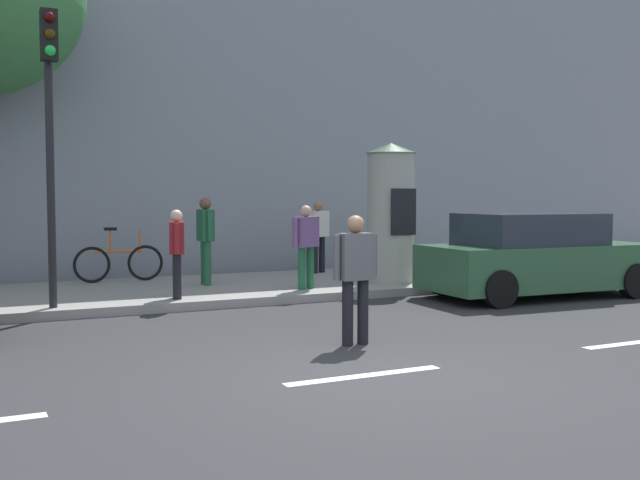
# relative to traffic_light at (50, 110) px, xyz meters

# --- Properties ---
(ground_plane) EXTENTS (80.00, 80.00, 0.00)m
(ground_plane) POSITION_rel_traffic_light_xyz_m (2.46, -5.24, -3.14)
(ground_plane) COLOR #2B2B2D
(sidewalk_curb) EXTENTS (36.00, 4.00, 0.15)m
(sidewalk_curb) POSITION_rel_traffic_light_xyz_m (2.46, 1.76, -3.07)
(sidewalk_curb) COLOR gray
(sidewalk_curb) RESTS_ON ground_plane
(lane_markings) EXTENTS (25.80, 0.16, 0.01)m
(lane_markings) POSITION_rel_traffic_light_xyz_m (2.46, -5.24, -3.14)
(lane_markings) COLOR silver
(lane_markings) RESTS_ON ground_plane
(building_backdrop) EXTENTS (36.00, 5.00, 8.32)m
(building_backdrop) POSITION_rel_traffic_light_xyz_m (2.46, 6.76, 1.01)
(building_backdrop) COLOR gray
(building_backdrop) RESTS_ON ground_plane
(traffic_light) EXTENTS (0.24, 0.45, 4.47)m
(traffic_light) POSITION_rel_traffic_light_xyz_m (0.00, 0.00, 0.00)
(traffic_light) COLOR black
(traffic_light) RESTS_ON sidewalk_curb
(poster_column) EXTENTS (1.03, 1.03, 2.76)m
(poster_column) POSITION_rel_traffic_light_xyz_m (6.44, 0.75, -1.59)
(poster_column) COLOR #9E9B93
(poster_column) RESTS_ON sidewalk_curb
(pedestrian_in_dark_shirt) EXTENTS (0.62, 0.26, 1.62)m
(pedestrian_in_dark_shirt) POSITION_rel_traffic_light_xyz_m (3.14, -3.80, -2.19)
(pedestrian_in_dark_shirt) COLOR black
(pedestrian_in_dark_shirt) RESTS_ON ground_plane
(pedestrian_with_backpack) EXTENTS (0.61, 0.42, 1.54)m
(pedestrian_with_backpack) POSITION_rel_traffic_light_xyz_m (4.46, 0.47, -2.09)
(pedestrian_with_backpack) COLOR #1E5938
(pedestrian_with_backpack) RESTS_ON sidewalk_curb
(pedestrian_in_red_top) EXTENTS (0.34, 0.59, 1.49)m
(pedestrian_in_red_top) POSITION_rel_traffic_light_xyz_m (1.98, 0.26, -2.13)
(pedestrian_in_red_top) COLOR black
(pedestrian_in_red_top) RESTS_ON sidewalk_curb
(pedestrian_in_light_jacket) EXTENTS (0.25, 0.59, 1.69)m
(pedestrian_in_light_jacket) POSITION_rel_traffic_light_xyz_m (2.99, 1.89, -2.01)
(pedestrian_in_light_jacket) COLOR #1E5938
(pedestrian_in_light_jacket) RESTS_ON sidewalk_curb
(pedestrian_tallest) EXTENTS (0.62, 0.41, 1.60)m
(pedestrian_tallest) POSITION_rel_traffic_light_xyz_m (5.93, 2.98, -2.05)
(pedestrian_tallest) COLOR black
(pedestrian_tallest) RESTS_ON sidewalk_curb
(bicycle_leaning) EXTENTS (1.77, 0.10, 1.09)m
(bicycle_leaning) POSITION_rel_traffic_light_xyz_m (1.59, 3.17, -2.60)
(bicycle_leaning) COLOR black
(bicycle_leaning) RESTS_ON sidewalk_curb
(parked_car_blue) EXTENTS (4.37, 2.08, 1.55)m
(parked_car_blue) POSITION_rel_traffic_light_xyz_m (8.26, -1.39, -2.40)
(parked_car_blue) COLOR #2D5938
(parked_car_blue) RESTS_ON ground_plane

